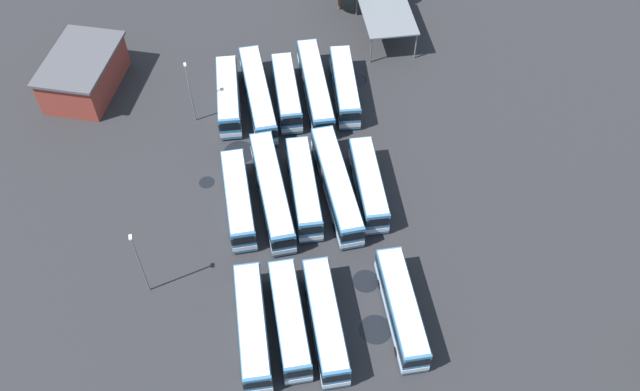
{
  "coord_description": "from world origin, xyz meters",
  "views": [
    {
      "loc": [
        46.44,
        -8.21,
        59.04
      ],
      "look_at": [
        0.95,
        1.53,
        1.54
      ],
      "focal_mm": 38.21,
      "sensor_mm": 36.0,
      "label": 1
    }
  ],
  "objects_px": {
    "bus_row2_slot4": "(401,308)",
    "lamp_post_far_corner": "(140,262)",
    "bus_row0_slot2": "(287,92)",
    "bus_row2_slot0": "(252,326)",
    "bus_row1_slot1": "(272,190)",
    "depot_building": "(84,73)",
    "bus_row1_slot3": "(336,184)",
    "bus_row2_slot2": "(325,320)",
    "bus_row0_slot3": "(315,87)",
    "maintenance_shelter": "(386,12)",
    "bus_row1_slot4": "(368,184)",
    "bus_row0_slot1": "(258,94)",
    "lamp_post_mid_lot": "(190,91)",
    "bus_row0_slot4": "(345,86)",
    "bus_row1_slot0": "(238,199)",
    "bus_row1_slot2": "(304,188)",
    "bus_row0_slot0": "(229,96)",
    "bus_row2_slot1": "(290,319)"
  },
  "relations": [
    {
      "from": "bus_row1_slot0",
      "to": "bus_row0_slot1",
      "type": "bearing_deg",
      "value": 163.96
    },
    {
      "from": "bus_row0_slot3",
      "to": "depot_building",
      "type": "relative_size",
      "value": 1.1
    },
    {
      "from": "bus_row0_slot0",
      "to": "bus_row2_slot1",
      "type": "height_order",
      "value": "same"
    },
    {
      "from": "bus_row1_slot0",
      "to": "bus_row2_slot1",
      "type": "distance_m",
      "value": 15.68
    },
    {
      "from": "bus_row2_slot0",
      "to": "lamp_post_mid_lot",
      "type": "distance_m",
      "value": 30.68
    },
    {
      "from": "bus_row1_slot1",
      "to": "depot_building",
      "type": "distance_m",
      "value": 30.63
    },
    {
      "from": "bus_row0_slot3",
      "to": "lamp_post_far_corner",
      "type": "xyz_separation_m",
      "value": [
        23.92,
        -22.0,
        3.12
      ]
    },
    {
      "from": "lamp_post_far_corner",
      "to": "lamp_post_mid_lot",
      "type": "height_order",
      "value": "lamp_post_far_corner"
    },
    {
      "from": "bus_row1_slot0",
      "to": "depot_building",
      "type": "height_order",
      "value": "depot_building"
    },
    {
      "from": "bus_row0_slot2",
      "to": "bus_row2_slot0",
      "type": "distance_m",
      "value": 32.2
    },
    {
      "from": "bus_row1_slot0",
      "to": "bus_row2_slot4",
      "type": "bearing_deg",
      "value": 39.14
    },
    {
      "from": "maintenance_shelter",
      "to": "bus_row0_slot4",
      "type": "bearing_deg",
      "value": -37.23
    },
    {
      "from": "bus_row1_slot4",
      "to": "bus_row2_slot2",
      "type": "height_order",
      "value": "same"
    },
    {
      "from": "bus_row0_slot1",
      "to": "bus_row2_slot4",
      "type": "xyz_separation_m",
      "value": [
        32.43,
        8.83,
        -0.0
      ]
    },
    {
      "from": "bus_row0_slot0",
      "to": "bus_row0_slot1",
      "type": "distance_m",
      "value": 3.59
    },
    {
      "from": "bus_row1_slot3",
      "to": "bus_row1_slot1",
      "type": "bearing_deg",
      "value": -95.02
    },
    {
      "from": "bus_row0_slot3",
      "to": "bus_row0_slot4",
      "type": "xyz_separation_m",
      "value": [
        0.62,
        3.63,
        -0.0
      ]
    },
    {
      "from": "bus_row1_slot0",
      "to": "bus_row2_slot0",
      "type": "relative_size",
      "value": 0.97
    },
    {
      "from": "bus_row0_slot1",
      "to": "lamp_post_far_corner",
      "type": "relative_size",
      "value": 1.66
    },
    {
      "from": "maintenance_shelter",
      "to": "lamp_post_mid_lot",
      "type": "height_order",
      "value": "lamp_post_mid_lot"
    },
    {
      "from": "bus_row1_slot3",
      "to": "bus_row2_slot2",
      "type": "xyz_separation_m",
      "value": [
        16.08,
        -4.76,
        -0.0
      ]
    },
    {
      "from": "bus_row1_slot4",
      "to": "depot_building",
      "type": "distance_m",
      "value": 39.14
    },
    {
      "from": "bus_row0_slot4",
      "to": "bus_row1_slot3",
      "type": "bearing_deg",
      "value": -16.69
    },
    {
      "from": "bus_row2_slot0",
      "to": "bus_row0_slot0",
      "type": "bearing_deg",
      "value": 176.8
    },
    {
      "from": "bus_row2_slot2",
      "to": "maintenance_shelter",
      "type": "height_order",
      "value": "maintenance_shelter"
    },
    {
      "from": "bus_row0_slot4",
      "to": "bus_row1_slot2",
      "type": "relative_size",
      "value": 0.97
    },
    {
      "from": "bus_row0_slot2",
      "to": "bus_row2_slot0",
      "type": "xyz_separation_m",
      "value": [
        30.95,
        -8.88,
        0.0
      ]
    },
    {
      "from": "bus_row1_slot1",
      "to": "depot_building",
      "type": "xyz_separation_m",
      "value": [
        -23.22,
        -19.97,
        0.66
      ]
    },
    {
      "from": "lamp_post_far_corner",
      "to": "bus_row0_slot2",
      "type": "bearing_deg",
      "value": 142.27
    },
    {
      "from": "bus_row0_slot4",
      "to": "bus_row1_slot0",
      "type": "xyz_separation_m",
      "value": [
        15.13,
        -15.38,
        -0.0
      ]
    },
    {
      "from": "bus_row0_slot4",
      "to": "bus_row1_slot1",
      "type": "bearing_deg",
      "value": -38.44
    },
    {
      "from": "bus_row0_slot0",
      "to": "bus_row2_slot2",
      "type": "xyz_separation_m",
      "value": [
        32.59,
        5.02,
        0.0
      ]
    },
    {
      "from": "bus_row2_slot0",
      "to": "lamp_post_mid_lot",
      "type": "bearing_deg",
      "value": -175.07
    },
    {
      "from": "bus_row0_slot1",
      "to": "lamp_post_mid_lot",
      "type": "distance_m",
      "value": 8.55
    },
    {
      "from": "bus_row0_slot2",
      "to": "bus_row2_slot1",
      "type": "xyz_separation_m",
      "value": [
        30.98,
        -5.36,
        0.0
      ]
    },
    {
      "from": "bus_row0_slot2",
      "to": "lamp_post_mid_lot",
      "type": "bearing_deg",
      "value": -87.35
    },
    {
      "from": "bus_row2_slot0",
      "to": "lamp_post_far_corner",
      "type": "xyz_separation_m",
      "value": [
        -7.22,
        -9.48,
        3.13
      ]
    },
    {
      "from": "bus_row1_slot3",
      "to": "bus_row0_slot4",
      "type": "bearing_deg",
      "value": 163.31
    },
    {
      "from": "bus_row0_slot4",
      "to": "maintenance_shelter",
      "type": "xyz_separation_m",
      "value": [
        -10.87,
        8.26,
        2.05
      ]
    },
    {
      "from": "maintenance_shelter",
      "to": "bus_row1_slot3",
      "type": "bearing_deg",
      "value": -26.15
    },
    {
      "from": "bus_row2_slot4",
      "to": "lamp_post_far_corner",
      "type": "distance_m",
      "value": 25.27
    },
    {
      "from": "bus_row2_slot4",
      "to": "bus_row0_slot1",
      "type": "bearing_deg",
      "value": -164.77
    },
    {
      "from": "lamp_post_far_corner",
      "to": "maintenance_shelter",
      "type": "bearing_deg",
      "value": 135.25
    },
    {
      "from": "bus_row2_slot4",
      "to": "lamp_post_mid_lot",
      "type": "xyz_separation_m",
      "value": [
        -31.5,
        -16.8,
        2.96
      ]
    },
    {
      "from": "bus_row0_slot2",
      "to": "depot_building",
      "type": "bearing_deg",
      "value": -108.45
    },
    {
      "from": "bus_row1_slot3",
      "to": "lamp_post_mid_lot",
      "type": "xyz_separation_m",
      "value": [
        -15.18,
        -14.18,
        2.96
      ]
    },
    {
      "from": "bus_row1_slot1",
      "to": "lamp_post_far_corner",
      "type": "height_order",
      "value": "lamp_post_far_corner"
    },
    {
      "from": "bus_row0_slot0",
      "to": "bus_row2_slot1",
      "type": "distance_m",
      "value": 31.83
    },
    {
      "from": "maintenance_shelter",
      "to": "lamp_post_far_corner",
      "type": "relative_size",
      "value": 1.24
    },
    {
      "from": "bus_row2_slot2",
      "to": "lamp_post_far_corner",
      "type": "relative_size",
      "value": 1.35
    }
  ]
}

